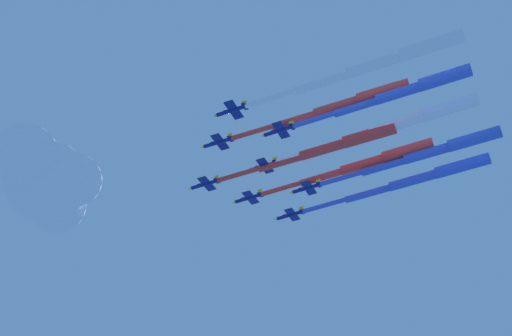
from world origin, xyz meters
The scene contains 9 objects.
jet_lead centered at (-5.57, -21.04, 210.62)m, with size 21.44×62.96×4.32m.
jet_port_inner centered at (-18.64, -25.73, 213.05)m, with size 20.37×60.81×4.32m.
jet_starboard_inner centered at (3.13, -32.45, 212.20)m, with size 21.85×61.91×4.35m.
jet_port_mid centered at (-11.90, -42.03, 210.94)m, with size 23.76×67.26×4.31m.
jet_starboard_mid centered at (-33.98, -36.17, 209.56)m, with size 22.76×67.48×4.27m.
jet_port_outer centered at (11.27, -47.61, 212.07)m, with size 23.11×66.60×4.32m.
jet_starboard_outer centered at (-23.67, -42.17, 209.90)m, with size 20.71×58.13×4.32m.
jet_trail_port centered at (-1.59, -50.57, 209.31)m, with size 21.70×61.78×4.28m.
cloud_puff centered at (18.70, 74.90, 235.79)m, with size 47.42×32.85×30.36m.
Camera 1 is at (-144.09, -17.89, 51.51)m, focal length 51.27 mm.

